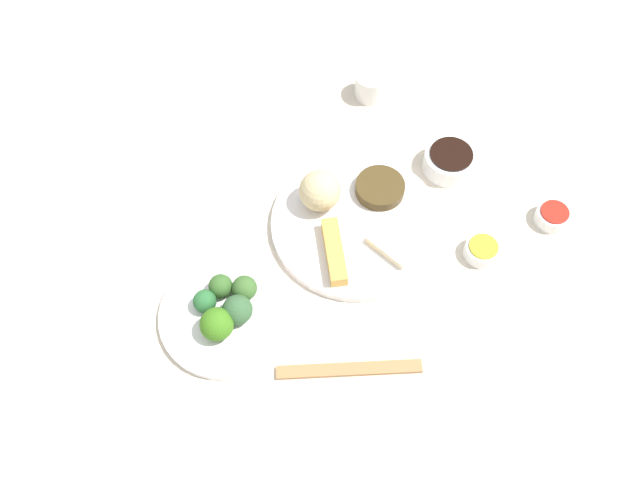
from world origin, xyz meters
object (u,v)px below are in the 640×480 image
soy_sauce_bowl (449,161)px  sauce_ramekin_hot_mustard (482,251)px  broccoli_plate (226,314)px  teacup (371,85)px  main_plate (357,225)px  chopsticks_pair (349,369)px  sauce_ramekin_sweet_and_sour (552,216)px

soy_sauce_bowl → sauce_ramekin_hot_mustard: soy_sauce_bowl is taller
broccoli_plate → teacup: bearing=37.8°
soy_sauce_bowl → main_plate: bearing=-167.6°
broccoli_plate → chopsticks_pair: size_ratio=0.96×
soy_sauce_bowl → sauce_ramekin_hot_mustard: size_ratio=1.61×
sauce_ramekin_hot_mustard → sauce_ramekin_sweet_and_sour: (0.15, 0.01, 0.00)m
sauce_ramekin_sweet_and_sour → main_plate: bearing=157.8°
sauce_ramekin_hot_mustard → teacup: bearing=90.8°
broccoli_plate → teacup: (0.42, 0.33, 0.02)m
teacup → broccoli_plate: bearing=-142.2°
sauce_ramekin_hot_mustard → soy_sauce_bowl: bearing=76.6°
broccoli_plate → sauce_ramekin_hot_mustard: 0.43m
broccoli_plate → sauce_ramekin_sweet_and_sour: (0.57, -0.07, 0.01)m
main_plate → chopsticks_pair: main_plate is taller
broccoli_plate → chopsticks_pair: (0.14, -0.16, -0.00)m
sauce_ramekin_hot_mustard → sauce_ramekin_sweet_and_sour: same height
soy_sauce_bowl → teacup: teacup is taller
broccoli_plate → sauce_ramekin_hot_mustard: bearing=-9.7°
teacup → chopsticks_pair: (-0.28, -0.49, -0.02)m
soy_sauce_bowl → chopsticks_pair: 0.43m
main_plate → sauce_ramekin_sweet_and_sour: sauce_ramekin_sweet_and_sour is taller
broccoli_plate → teacup: 0.53m
main_plate → sauce_ramekin_sweet_and_sour: bearing=-22.2°
soy_sauce_bowl → sauce_ramekin_sweet_and_sour: bearing=-59.1°
main_plate → sauce_ramekin_hot_mustard: sauce_ramekin_hot_mustard is taller
soy_sauce_bowl → sauce_ramekin_hot_mustard: 0.19m
teacup → sauce_ramekin_hot_mustard: bearing=-89.2°
soy_sauce_bowl → chopsticks_pair: size_ratio=0.42×
broccoli_plate → soy_sauce_bowl: 0.48m
broccoli_plate → main_plate: bearing=13.3°
broccoli_plate → soy_sauce_bowl: soy_sauce_bowl is taller
soy_sauce_bowl → sauce_ramekin_hot_mustard: bearing=-103.4°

